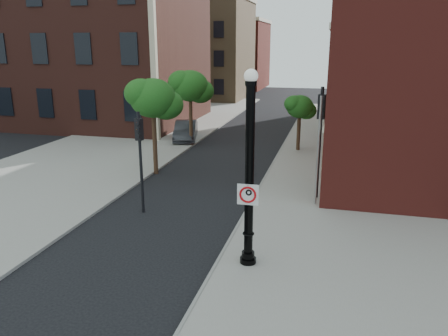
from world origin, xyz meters
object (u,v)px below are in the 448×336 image
(parked_car, at_px, (186,131))
(traffic_signal_right, at_px, (320,125))
(lamppost, at_px, (249,181))
(no_parking_sign, at_px, (248,194))
(traffic_signal_left, at_px, (140,146))

(parked_car, distance_m, traffic_signal_right, 14.74)
(lamppost, bearing_deg, no_parking_sign, -91.29)
(lamppost, height_order, no_parking_sign, lamppost)
(lamppost, distance_m, no_parking_sign, 0.41)
(lamppost, xyz_separation_m, traffic_signal_right, (1.79, 6.82, 0.58))
(parked_car, xyz_separation_m, traffic_signal_left, (2.95, -13.94, 2.15))
(parked_car, bearing_deg, lamppost, -79.34)
(no_parking_sign, height_order, traffic_signal_left, traffic_signal_left)
(traffic_signal_left, bearing_deg, traffic_signal_right, 34.54)
(no_parking_sign, relative_size, traffic_signal_left, 0.15)
(lamppost, distance_m, parked_car, 19.30)
(parked_car, bearing_deg, traffic_signal_right, -61.18)
(traffic_signal_right, bearing_deg, no_parking_sign, -99.54)
(no_parking_sign, distance_m, traffic_signal_left, 6.32)
(parked_car, distance_m, traffic_signal_left, 14.41)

